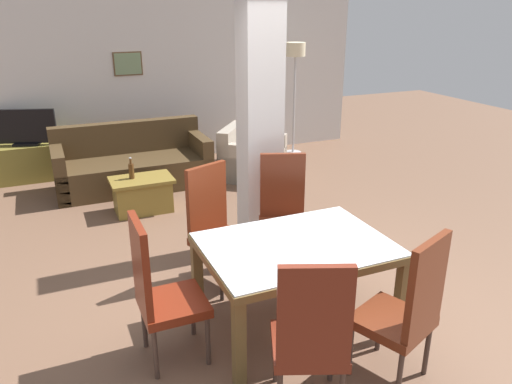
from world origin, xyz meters
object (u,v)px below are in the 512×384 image
Objects in this scene: dining_table at (296,260)px; tv_screen at (24,128)px; dining_chair_head_left at (159,289)px; tv_stand at (30,163)px; floor_lamp at (295,61)px; dining_chair_near_left at (311,335)px; dining_chair_far_left at (215,224)px; coffee_table at (143,194)px; bottle at (131,170)px; sofa at (133,166)px; dining_chair_near_right at (407,308)px; armchair at (251,159)px; dining_chair_far_right at (283,210)px.

tv_screen is at bearing 112.23° from dining_table.
dining_chair_head_left reaches higher than tv_stand.
tv_screen is 0.46× the size of floor_lamp.
tv_screen reaches higher than dining_table.
dining_chair_near_left is 5.83m from tv_stand.
floor_lamp is at bearing -148.59° from dining_chair_far_left.
dining_chair_far_left reaches higher than tv_screen.
bottle reaches higher than coffee_table.
dining_chair_far_left is 0.53× the size of sofa.
dining_table is at bearing 98.57° from sofa.
dining_chair_far_left is 0.60× the size of floor_lamp.
sofa is 1.67m from tv_screen.
dining_chair_near_right reaches higher than armchair.
dining_chair_near_right is 4.55m from armchair.
coffee_table is 2.82× the size of bottle.
dining_table reaches higher than bottle.
dining_chair_far_right is at bearing 139.46° from tv_screen.
dining_chair_far_right reaches higher than coffee_table.
dining_chair_far_right is at bearing -58.78° from tv_stand.
dining_chair_far_right and dining_chair_near_left have the same top height.
dining_chair_far_right is 1.00× the size of dining_chair_near_left.
sofa is at bearing 86.18° from coffee_table.
armchair is at bearing -140.78° from dining_chair_far_left.
floor_lamp is at bearing 85.79° from dining_chair_near_left.
dining_chair_far_left is at bearing -81.63° from coffee_table.
dining_chair_near_left is 3.78m from coffee_table.
tv_screen reaches higher than sofa.
dining_chair_near_left is at bearing -74.33° from tv_stand.
dining_chair_far_left is 4.17× the size of bottle.
armchair is 2.02m from bottle.
floor_lamp is (3.38, 4.46, 0.99)m from dining_chair_head_left.
dining_chair_near_left is at bearing 89.21° from dining_chair_far_right.
dining_table is 5.11m from tv_stand.
dining_chair_near_left is 4.73m from armchair.
armchair is 3.31m from tv_screen.
armchair is 3.26m from tv_stand.
dining_chair_head_left is 1.00× the size of dining_chair_near_right.
floor_lamp is (1.94, 3.51, 0.99)m from dining_chair_far_right.
floor_lamp reaches higher than dining_chair_far_left.
dining_chair_far_left is 1.15m from dining_chair_head_left.
tv_screen is (-1.18, 1.81, 0.25)m from bottle.
dining_chair_head_left is at bearing 126.42° from dining_chair_near_right.
bottle is (-0.10, 0.05, 0.32)m from coffee_table.
coffee_table is 0.34m from bottle.
dining_chair_near_left is at bearing 68.05° from dining_chair_far_left.
bottle is (0.33, 2.92, -0.05)m from dining_chair_head_left.
tv_screen is at bearing -71.81° from armchair.
dining_chair_far_left reaches higher than coffee_table.
floor_lamp is (2.66, 3.57, 0.99)m from dining_chair_far_left.
floor_lamp is (2.66, 5.34, 0.99)m from dining_chair_near_left.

